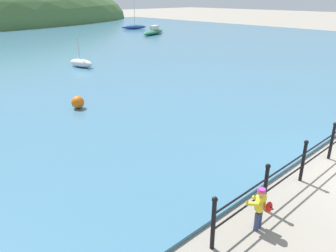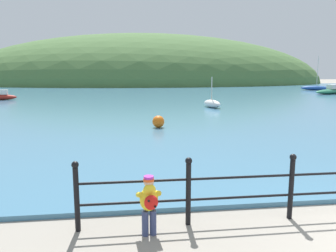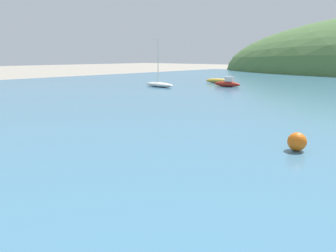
{
  "view_description": "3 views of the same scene",
  "coord_description": "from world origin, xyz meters",
  "px_view_note": "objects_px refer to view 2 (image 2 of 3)",
  "views": [
    {
      "loc": [
        -9.36,
        -1.67,
        4.71
      ],
      "look_at": [
        -3.43,
        4.62,
        1.25
      ],
      "focal_mm": 35.0,
      "sensor_mm": 36.0,
      "label": 1
    },
    {
      "loc": [
        -4.32,
        -3.79,
        2.65
      ],
      "look_at": [
        -3.15,
        5.33,
        1.11
      ],
      "focal_mm": 35.0,
      "sensor_mm": 36.0,
      "label": 2
    },
    {
      "loc": [
        0.53,
        1.45,
        2.85
      ],
      "look_at": [
        -4.44,
        6.98,
        1.26
      ],
      "focal_mm": 35.0,
      "sensor_mm": 36.0,
      "label": 3
    }
  ],
  "objects_px": {
    "mooring_buoy": "(158,122)",
    "boat_far_right": "(331,91)",
    "child_in_coat": "(149,200)",
    "boat_mid_harbor": "(212,104)",
    "boat_white_sailboat": "(315,88)",
    "boat_nearest_quay": "(1,97)"
  },
  "relations": [
    {
      "from": "mooring_buoy",
      "to": "boat_far_right",
      "type": "bearing_deg",
      "value": 42.65
    },
    {
      "from": "boat_nearest_quay",
      "to": "boat_far_right",
      "type": "bearing_deg",
      "value": 5.93
    },
    {
      "from": "child_in_coat",
      "to": "mooring_buoy",
      "type": "relative_size",
      "value": 1.82
    },
    {
      "from": "boat_white_sailboat",
      "to": "child_in_coat",
      "type": "bearing_deg",
      "value": -124.33
    },
    {
      "from": "boat_mid_harbor",
      "to": "mooring_buoy",
      "type": "distance_m",
      "value": 9.14
    },
    {
      "from": "boat_white_sailboat",
      "to": "boat_far_right",
      "type": "bearing_deg",
      "value": -108.63
    },
    {
      "from": "child_in_coat",
      "to": "boat_nearest_quay",
      "type": "relative_size",
      "value": 0.38
    },
    {
      "from": "child_in_coat",
      "to": "boat_nearest_quay",
      "type": "bearing_deg",
      "value": 113.68
    },
    {
      "from": "boat_far_right",
      "to": "boat_mid_harbor",
      "type": "distance_m",
      "value": 20.98
    },
    {
      "from": "boat_mid_harbor",
      "to": "boat_far_right",
      "type": "bearing_deg",
      "value": 35.31
    },
    {
      "from": "boat_far_right",
      "to": "boat_mid_harbor",
      "type": "xyz_separation_m",
      "value": [
        -17.12,
        -12.12,
        -0.05
      ]
    },
    {
      "from": "child_in_coat",
      "to": "boat_white_sailboat",
      "type": "bearing_deg",
      "value": 55.67
    },
    {
      "from": "child_in_coat",
      "to": "boat_white_sailboat",
      "type": "distance_m",
      "value": 44.82
    },
    {
      "from": "boat_nearest_quay",
      "to": "boat_white_sailboat",
      "type": "height_order",
      "value": "boat_white_sailboat"
    },
    {
      "from": "mooring_buoy",
      "to": "boat_nearest_quay",
      "type": "bearing_deg",
      "value": 127.46
    },
    {
      "from": "child_in_coat",
      "to": "mooring_buoy",
      "type": "bearing_deg",
      "value": 83.52
    },
    {
      "from": "boat_nearest_quay",
      "to": "child_in_coat",
      "type": "bearing_deg",
      "value": -66.32
    },
    {
      "from": "child_in_coat",
      "to": "boat_mid_harbor",
      "type": "bearing_deg",
      "value": 72.03
    },
    {
      "from": "boat_far_right",
      "to": "boat_mid_harbor",
      "type": "bearing_deg",
      "value": -144.69
    },
    {
      "from": "boat_white_sailboat",
      "to": "mooring_buoy",
      "type": "height_order",
      "value": "boat_white_sailboat"
    },
    {
      "from": "child_in_coat",
      "to": "boat_mid_harbor",
      "type": "distance_m",
      "value": 18.56
    },
    {
      "from": "boat_white_sailboat",
      "to": "mooring_buoy",
      "type": "relative_size",
      "value": 8.28
    }
  ]
}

